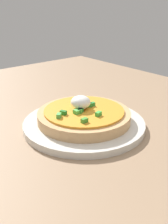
% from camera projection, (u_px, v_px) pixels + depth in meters
% --- Properties ---
extents(dining_table, '(1.21, 0.79, 0.02)m').
position_uv_depth(dining_table, '(116.00, 126.00, 0.60)').
color(dining_table, '#9A7B5D').
rests_on(dining_table, ground).
extents(plate, '(0.25, 0.25, 0.01)m').
position_uv_depth(plate, '(84.00, 124.00, 0.56)').
color(plate, silver).
rests_on(plate, dining_table).
extents(pizza, '(0.19, 0.19, 0.05)m').
position_uv_depth(pizza, '(84.00, 115.00, 0.56)').
color(pizza, tan).
rests_on(pizza, plate).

